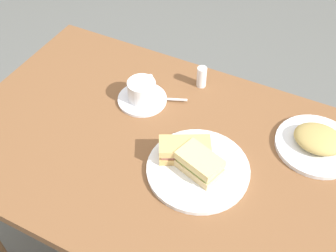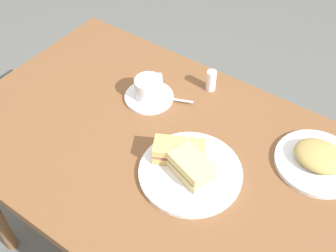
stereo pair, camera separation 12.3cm
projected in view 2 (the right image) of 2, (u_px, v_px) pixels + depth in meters
name	position (u px, v px, depth m)	size (l,w,h in m)	color
dining_table	(154.00, 159.00, 1.28)	(1.19, 0.79, 0.72)	brown
sandwich_plate	(190.00, 172.00, 1.14)	(0.29, 0.29, 0.01)	white
sandwich_front	(191.00, 167.00, 1.11)	(0.14, 0.11, 0.06)	#DEBF82
sandwich_back	(179.00, 151.00, 1.15)	(0.16, 0.13, 0.06)	tan
coffee_saucer	(149.00, 97.00, 1.35)	(0.16, 0.16, 0.01)	white
coffee_cup	(149.00, 87.00, 1.32)	(0.09, 0.12, 0.07)	white
spoon	(173.00, 99.00, 1.33)	(0.10, 0.05, 0.01)	silver
side_plate	(317.00, 162.00, 1.16)	(0.24, 0.24, 0.01)	silver
side_food_pile	(320.00, 156.00, 1.14)	(0.14, 0.12, 0.04)	tan
salt_shaker	(211.00, 81.00, 1.36)	(0.03, 0.03, 0.07)	silver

